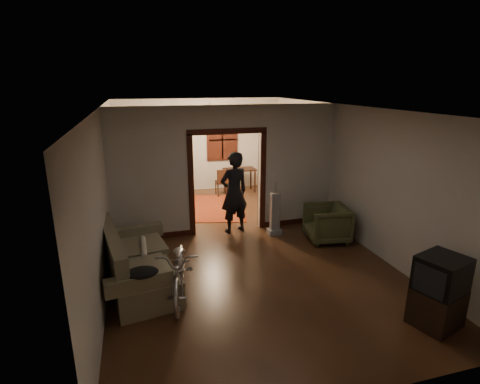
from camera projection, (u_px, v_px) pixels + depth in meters
name	position (u px, v px, depth m)	size (l,w,h in m)	color
floor	(236.00, 243.00, 7.89)	(5.00, 8.50, 0.01)	#331C10
ceiling	(236.00, 107.00, 7.10)	(5.00, 8.50, 0.01)	white
wall_back	(200.00, 145.00, 11.42)	(5.00, 0.02, 2.80)	beige
wall_left	(104.00, 188.00, 6.85)	(0.02, 8.50, 2.80)	beige
wall_right	(346.00, 171.00, 8.15)	(0.02, 8.50, 2.80)	beige
partition_wall	(227.00, 170.00, 8.19)	(5.00, 0.14, 2.80)	beige
door_casing	(227.00, 183.00, 8.28)	(1.74, 0.20, 2.32)	#33120B
far_window	(222.00, 140.00, 11.53)	(0.98, 0.06, 1.28)	black
chandelier	(210.00, 119.00, 9.54)	(0.24, 0.24, 0.24)	#FFE0A5
light_switch	(273.00, 175.00, 8.44)	(0.08, 0.01, 0.12)	silver
sofa	(138.00, 258.00, 6.14)	(0.94, 2.10, 0.96)	brown
rolled_paper	(144.00, 247.00, 6.43)	(0.10, 0.10, 0.79)	beige
jacket	(142.00, 273.00, 5.26)	(0.46, 0.34, 0.13)	black
bicycle	(180.00, 269.00, 5.84)	(0.60, 1.72, 0.90)	silver
armchair	(327.00, 223.00, 7.91)	(0.83, 0.85, 0.77)	#424828
tv_stand	(436.00, 307.00, 5.16)	(0.60, 0.54, 0.54)	black
crt_tv	(442.00, 275.00, 5.02)	(0.60, 0.53, 0.51)	black
vacuum	(275.00, 214.00, 8.21)	(0.29, 0.23, 0.95)	gray
person	(234.00, 193.00, 8.24)	(0.67, 0.44, 1.83)	black
oriental_rug	(213.00, 207.00, 10.09)	(1.74, 2.28, 0.02)	maroon
locker	(163.00, 163.00, 10.83)	(1.00, 0.55, 2.00)	#1F321E
globe	(161.00, 131.00, 10.57)	(0.29, 0.29, 0.29)	#1E5972
desk	(239.00, 180.00, 11.49)	(0.96, 0.54, 0.71)	black
desk_chair	(222.00, 182.00, 11.08)	(0.36, 0.36, 0.82)	black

